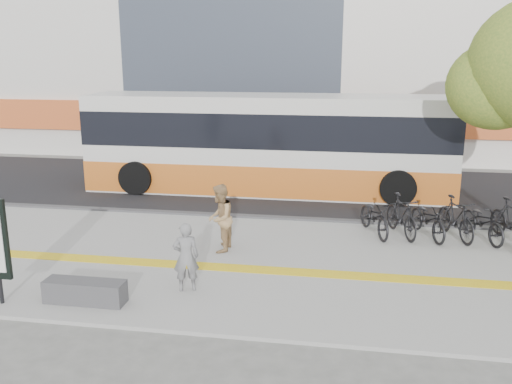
% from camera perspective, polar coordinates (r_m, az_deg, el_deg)
% --- Properties ---
extents(ground, '(120.00, 120.00, 0.00)m').
position_cam_1_polar(ground, '(11.67, -2.93, -10.16)').
color(ground, '#5F5F5B').
rests_on(ground, ground).
extents(sidewalk, '(40.00, 7.00, 0.08)m').
position_cam_1_polar(sidewalk, '(13.01, -1.51, -7.32)').
color(sidewalk, gray).
rests_on(sidewalk, ground).
extents(tactile_strip, '(40.00, 0.45, 0.01)m').
position_cam_1_polar(tactile_strip, '(12.54, -1.95, -7.96)').
color(tactile_strip, yellow).
rests_on(tactile_strip, sidewalk).
extents(street, '(40.00, 8.00, 0.06)m').
position_cam_1_polar(street, '(20.09, 2.55, 0.43)').
color(street, black).
rests_on(street, ground).
extents(curb, '(40.00, 0.25, 0.14)m').
position_cam_1_polar(curb, '(16.26, 0.83, -2.75)').
color(curb, '#3C3C3F').
rests_on(curb, ground).
extents(bench, '(1.60, 0.45, 0.45)m').
position_cam_1_polar(bench, '(11.35, -17.43, -9.89)').
color(bench, '#3C3C3F').
rests_on(bench, sidewalk).
extents(bus, '(12.70, 3.01, 3.38)m').
position_cam_1_polar(bus, '(19.33, 1.23, 4.79)').
color(bus, silver).
rests_on(bus, street).
extents(bicycle_row, '(4.64, 2.01, 1.11)m').
position_cam_1_polar(bicycle_row, '(15.20, 18.74, -2.65)').
color(bicycle_row, black).
rests_on(bicycle_row, sidewalk).
extents(seated_woman, '(0.61, 0.50, 1.45)m').
position_cam_1_polar(seated_woman, '(11.27, -7.34, -6.74)').
color(seated_woman, black).
rests_on(seated_woman, sidewalk).
extents(pedestrian_tan, '(0.65, 0.83, 1.68)m').
position_cam_1_polar(pedestrian_tan, '(13.37, -3.79, -2.74)').
color(pedestrian_tan, tan).
rests_on(pedestrian_tan, sidewalk).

